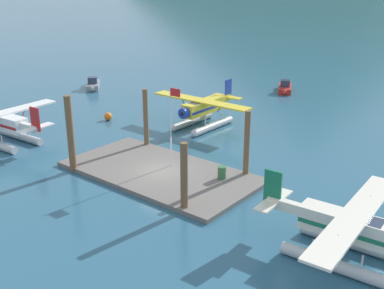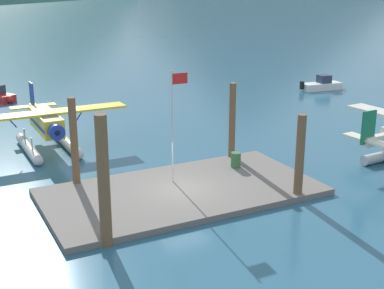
{
  "view_description": "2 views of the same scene",
  "coord_description": "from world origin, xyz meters",
  "px_view_note": "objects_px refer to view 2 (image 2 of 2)",
  "views": [
    {
      "loc": [
        21.51,
        -22.85,
        13.62
      ],
      "look_at": [
        2.28,
        0.87,
        2.55
      ],
      "focal_mm": 44.15,
      "sensor_mm": 36.0,
      "label": 1
    },
    {
      "loc": [
        -11.31,
        -23.19,
        10.67
      ],
      "look_at": [
        1.94,
        2.59,
        1.74
      ],
      "focal_mm": 49.72,
      "sensor_mm": 36.0,
      "label": 2
    }
  ],
  "objects_px": {
    "boat_white_open_east": "(322,85)",
    "seaplane_yellow_bow_left": "(47,127)",
    "fuel_drum": "(236,160)",
    "flagpole": "(174,114)"
  },
  "relations": [
    {
      "from": "fuel_drum",
      "to": "boat_white_open_east",
      "type": "bearing_deg",
      "value": 39.08
    },
    {
      "from": "seaplane_yellow_bow_left",
      "to": "flagpole",
      "type": "bearing_deg",
      "value": -63.97
    },
    {
      "from": "seaplane_yellow_bow_left",
      "to": "boat_white_open_east",
      "type": "height_order",
      "value": "seaplane_yellow_bow_left"
    },
    {
      "from": "fuel_drum",
      "to": "boat_white_open_east",
      "type": "distance_m",
      "value": 26.94
    },
    {
      "from": "seaplane_yellow_bow_left",
      "to": "boat_white_open_east",
      "type": "distance_m",
      "value": 30.76
    },
    {
      "from": "flagpole",
      "to": "seaplane_yellow_bow_left",
      "type": "bearing_deg",
      "value": 116.03
    },
    {
      "from": "fuel_drum",
      "to": "boat_white_open_east",
      "type": "xyz_separation_m",
      "value": [
        20.92,
        16.98,
        -0.25
      ]
    },
    {
      "from": "fuel_drum",
      "to": "seaplane_yellow_bow_left",
      "type": "distance_m",
      "value": 12.7
    },
    {
      "from": "boat_white_open_east",
      "to": "seaplane_yellow_bow_left",
      "type": "bearing_deg",
      "value": -165.18
    },
    {
      "from": "seaplane_yellow_bow_left",
      "to": "boat_white_open_east",
      "type": "bearing_deg",
      "value": 14.82
    }
  ]
}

